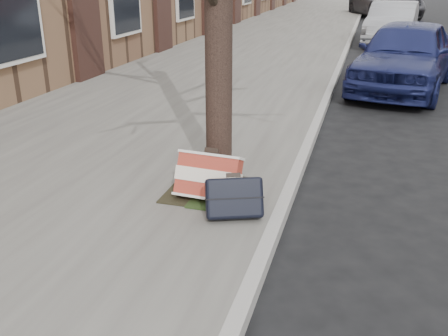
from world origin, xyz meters
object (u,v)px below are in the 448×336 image
(car_near_front, at_px, (405,55))
(car_near_mid, at_px, (392,23))
(suitcase_red, at_px, (208,177))
(suitcase_navy, at_px, (234,197))

(car_near_front, distance_m, car_near_mid, 6.87)
(car_near_front, bearing_deg, car_near_mid, 102.27)
(suitcase_red, height_order, suitcase_navy, suitcase_red)
(suitcase_red, relative_size, suitcase_navy, 1.19)
(suitcase_red, bearing_deg, car_near_mid, 85.80)
(suitcase_red, xyz_separation_m, car_near_mid, (1.96, 13.01, 0.29))
(car_near_front, height_order, car_near_mid, car_near_front)
(suitcase_red, distance_m, car_near_mid, 13.16)
(suitcase_navy, distance_m, car_near_mid, 13.42)
(suitcase_navy, height_order, car_near_front, car_near_front)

